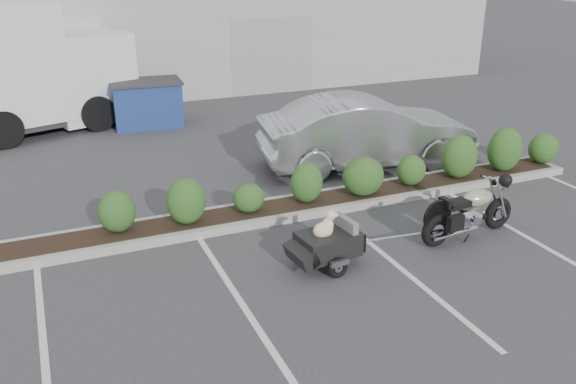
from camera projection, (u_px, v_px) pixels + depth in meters
name	position (u px, v px, depth m)	size (l,w,h in m)	color
ground	(318.00, 266.00, 9.87)	(90.00, 90.00, 0.00)	#38383A
planter_kerb	(315.00, 204.00, 12.09)	(12.00, 1.00, 0.15)	#9E9E93
building	(129.00, 25.00, 23.64)	(26.00, 10.00, 4.00)	#9EA099
motorcycle	(470.00, 213.00, 10.69)	(2.08, 0.76, 1.20)	black
pet_trailer	(327.00, 243.00, 9.72)	(1.67, 0.94, 0.99)	black
sedan	(367.00, 132.00, 14.13)	(1.73, 4.97, 1.64)	#B7B8BF
dumpster	(147.00, 103.00, 17.43)	(2.07, 1.49, 1.30)	navy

